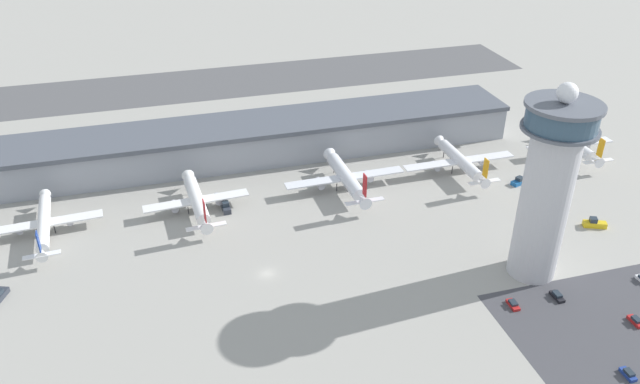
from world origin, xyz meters
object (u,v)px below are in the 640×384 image
object	(u,v)px
car_grey_coupe	(636,321)
car_silver_sedan	(628,374)
service_truck_catering	(225,207)
airplane_gate_delta	(346,177)
airplane_gate_echo	(460,161)
airplane_gate_foxtrot	(571,144)
car_navy_sedan	(557,296)
airplane_gate_charlie	(197,200)
service_truck_baggage	(521,181)
control_tower	(548,184)
airplane_gate_bravo	(44,223)
service_truck_fuel	(594,224)
car_maroon_suv	(513,304)

from	to	relation	value
car_grey_coupe	car_silver_sedan	world-z (taller)	car_grey_coupe
service_truck_catering	car_silver_sedan	size ratio (longest dim) A/B	1.74
airplane_gate_delta	airplane_gate_echo	size ratio (longest dim) A/B	1.00
airplane_gate_foxtrot	car_navy_sedan	size ratio (longest dim) A/B	7.34
service_truck_catering	car_navy_sedan	world-z (taller)	service_truck_catering
airplane_gate_charlie	car_silver_sedan	distance (m)	126.18
airplane_gate_delta	service_truck_baggage	size ratio (longest dim) A/B	5.05
airplane_gate_foxtrot	service_truck_baggage	bearing A→B (deg)	-154.21
control_tower	airplane_gate_bravo	distance (m)	141.40
airplane_gate_delta	airplane_gate_foxtrot	world-z (taller)	airplane_gate_delta
control_tower	airplane_gate_foxtrot	xyz separation A→B (m)	(52.89, 58.12, -22.62)
service_truck_fuel	car_navy_sedan	bearing A→B (deg)	-139.53
control_tower	car_navy_sedan	world-z (taller)	control_tower
airplane_gate_delta	airplane_gate_foxtrot	distance (m)	87.52
airplane_gate_delta	car_grey_coupe	xyz separation A→B (m)	(47.75, -81.48, -4.19)
car_grey_coupe	airplane_gate_foxtrot	bearing A→B (deg)	64.53
airplane_gate_bravo	car_grey_coupe	xyz separation A→B (m)	(141.42, -80.11, -3.47)
car_grey_coupe	airplane_gate_delta	bearing A→B (deg)	120.37
airplane_gate_charlie	car_grey_coupe	bearing A→B (deg)	-39.82
airplane_gate_charlie	airplane_gate_echo	bearing A→B (deg)	0.96
service_truck_baggage	car_silver_sedan	bearing A→B (deg)	-106.24
car_maroon_suv	control_tower	bearing A→B (deg)	43.50
control_tower	airplane_gate_delta	bearing A→B (deg)	121.63
service_truck_baggage	car_maroon_suv	world-z (taller)	service_truck_baggage
airplane_gate_bravo	service_truck_catering	distance (m)	53.30
control_tower	car_grey_coupe	bearing A→B (deg)	-62.54
airplane_gate_bravo	car_navy_sedan	size ratio (longest dim) A/B	8.02
car_navy_sedan	airplane_gate_delta	bearing A→B (deg)	117.21
airplane_gate_delta	car_navy_sedan	bearing A→B (deg)	-62.79
airplane_gate_delta	service_truck_fuel	xyz separation A→B (m)	(65.46, -42.00, -3.74)
airplane_gate_bravo	airplane_gate_foxtrot	bearing A→B (deg)	1.05
airplane_gate_bravo	car_navy_sedan	xyz separation A→B (m)	(128.64, -66.65, -3.50)
control_tower	service_truck_baggage	bearing A→B (deg)	61.45
airplane_gate_bravo	service_truck_fuel	bearing A→B (deg)	-14.32
airplane_gate_charlie	car_grey_coupe	distance (m)	126.08
airplane_gate_delta	airplane_gate_echo	world-z (taller)	airplane_gate_delta
service_truck_fuel	car_silver_sedan	bearing A→B (deg)	-120.23
car_maroon_suv	airplane_gate_delta	bearing A→B (deg)	108.31
car_silver_sedan	car_maroon_suv	bearing A→B (deg)	113.35
airplane_gate_charlie	service_truck_baggage	world-z (taller)	airplane_gate_charlie
airplane_gate_delta	airplane_gate_echo	distance (m)	42.08
airplane_gate_charlie	airplane_gate_delta	bearing A→B (deg)	0.90
car_grey_coupe	car_silver_sedan	bearing A→B (deg)	-133.93
service_truck_fuel	car_maroon_suv	bearing A→B (deg)	-149.11
car_maroon_suv	car_grey_coupe	xyz separation A→B (m)	(25.33, -13.73, 0.10)
airplane_gate_delta	car_maroon_suv	bearing A→B (deg)	-71.69
airplane_gate_echo	car_silver_sedan	size ratio (longest dim) A/B	9.91
airplane_gate_delta	service_truck_catering	distance (m)	40.66
control_tower	airplane_gate_echo	distance (m)	61.73
car_silver_sedan	airplane_gate_foxtrot	bearing A→B (deg)	61.37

